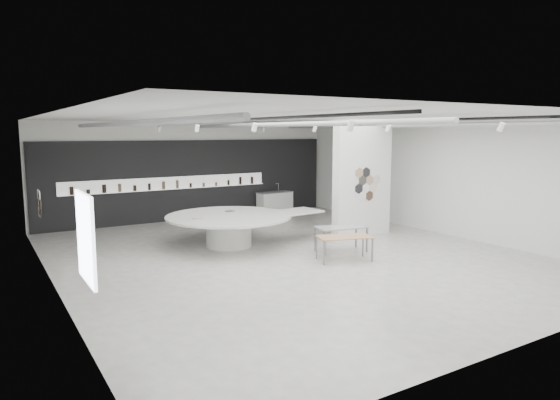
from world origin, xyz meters
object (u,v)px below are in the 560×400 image
partition_column (362,182)px  kitchen_counter (275,202)px  display_island (231,226)px  sample_table_stone (341,229)px  sample_table_wood (344,238)px

partition_column → kitchen_counter: 5.71m
partition_column → display_island: partition_column is taller
partition_column → display_island: (-4.38, 0.84, -1.18)m
partition_column → display_island: bearing=169.2°
display_island → kitchen_counter: 6.43m
sample_table_stone → kitchen_counter: kitchen_counter is taller
partition_column → sample_table_wood: 3.64m
display_island → sample_table_stone: size_ratio=3.31×
partition_column → sample_table_stone: partition_column is taller
display_island → sample_table_wood: bearing=-65.1°
partition_column → display_island: 4.61m
partition_column → sample_table_stone: 2.71m
sample_table_wood → sample_table_stone: bearing=56.0°
sample_table_wood → kitchen_counter: bearing=71.9°
kitchen_counter → sample_table_stone: bearing=-110.5°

